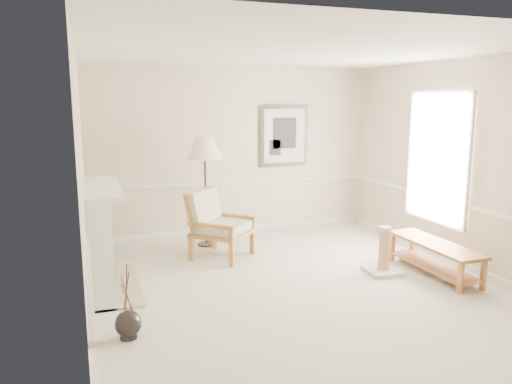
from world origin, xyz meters
TOP-DOWN VIEW (x-y plane):
  - ground at (0.00, 0.00)m, footprint 5.50×5.50m
  - room at (0.14, 0.08)m, footprint 5.04×5.54m
  - fireplace at (-2.34, 0.60)m, footprint 0.64×1.64m
  - floor_vase at (-2.15, -0.87)m, footprint 0.27×0.27m
  - armchair at (-0.67, 1.43)m, footprint 1.12×1.12m
  - floor_lamp at (-0.67, 2.06)m, footprint 0.72×0.72m
  - bench at (1.95, -0.29)m, footprint 0.48×1.55m
  - scratching_post at (1.32, -0.05)m, footprint 0.49×0.49m

SIDE VIEW (x-z plane):
  - ground at x=0.00m, z-range 0.00..0.00m
  - floor_vase at x=-2.15m, z-range -0.25..0.53m
  - scratching_post at x=1.32m, z-range -0.12..0.53m
  - bench at x=1.95m, z-range 0.07..0.51m
  - armchair at x=-0.67m, z-range 0.04..1.06m
  - fireplace at x=-2.34m, z-range -0.01..1.30m
  - floor_lamp at x=-0.67m, z-range 0.66..2.43m
  - room at x=0.14m, z-range 0.41..3.33m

